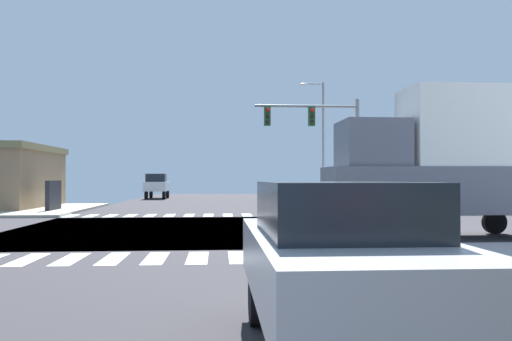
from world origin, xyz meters
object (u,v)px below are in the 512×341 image
at_px(traffic_signal_mast, 317,129).
at_px(pickup_farside_1, 157,185).
at_px(street_lamp, 320,133).
at_px(box_truck_queued_1, 444,158).
at_px(sedan_crossing_1, 339,255).

xyz_separation_m(traffic_signal_mast, pickup_farside_1, (-10.99, 22.50, -3.22)).
relative_size(street_lamp, box_truck_queued_1, 1.22).
height_order(street_lamp, sedan_crossing_1, street_lamp).
distance_m(pickup_farside_1, box_truck_queued_1, 35.86).
bearing_deg(sedan_crossing_1, traffic_signal_mast, 79.71).
height_order(sedan_crossing_1, box_truck_queued_1, box_truck_queued_1).
xyz_separation_m(pickup_farside_1, sedan_crossing_1, (7.00, -44.48, -0.17)).
distance_m(pickup_farside_1, sedan_crossing_1, 45.03).
bearing_deg(traffic_signal_mast, pickup_farside_1, 116.03).
bearing_deg(street_lamp, traffic_signal_mast, -102.06).
bearing_deg(traffic_signal_mast, box_truck_queued_1, -79.19).
xyz_separation_m(street_lamp, box_truck_queued_1, (0.06, -20.30, -2.62)).
bearing_deg(street_lamp, box_truck_queued_1, -89.83).
xyz_separation_m(street_lamp, pickup_farside_1, (-13.01, 13.07, -3.90)).
bearing_deg(pickup_farside_1, sedan_crossing_1, 98.94).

